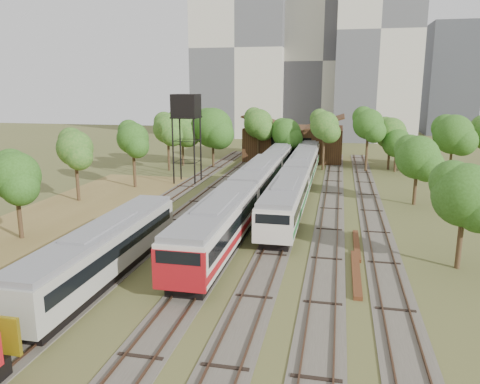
# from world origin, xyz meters

# --- Properties ---
(ground) EXTENTS (240.00, 240.00, 0.00)m
(ground) POSITION_xyz_m (0.00, 0.00, 0.00)
(ground) COLOR #475123
(ground) RESTS_ON ground
(dry_grass_patch) EXTENTS (14.00, 60.00, 0.04)m
(dry_grass_patch) POSITION_xyz_m (-18.00, 8.00, 0.02)
(dry_grass_patch) COLOR brown
(dry_grass_patch) RESTS_ON ground
(tracks) EXTENTS (24.60, 80.00, 0.19)m
(tracks) POSITION_xyz_m (-0.67, 25.00, 0.04)
(tracks) COLOR #4C473D
(tracks) RESTS_ON ground
(railcar_red_set) EXTENTS (3.17, 34.58, 3.92)m
(railcar_red_set) POSITION_xyz_m (-2.00, 18.55, 2.07)
(railcar_red_set) COLOR black
(railcar_red_set) RESTS_ON ground
(railcar_green_set) EXTENTS (3.05, 52.08, 3.77)m
(railcar_green_set) POSITION_xyz_m (2.00, 36.49, 1.99)
(railcar_green_set) COLOR black
(railcar_green_set) RESTS_ON ground
(railcar_rear) EXTENTS (2.91, 16.08, 3.60)m
(railcar_rear) POSITION_xyz_m (-2.00, 45.80, 1.90)
(railcar_rear) COLOR black
(railcar_rear) RESTS_ON ground
(old_grey_coach) EXTENTS (2.85, 18.00, 3.52)m
(old_grey_coach) POSITION_xyz_m (-8.00, 4.00, 1.92)
(old_grey_coach) COLOR black
(old_grey_coach) RESTS_ON ground
(water_tower) EXTENTS (3.26, 3.26, 11.29)m
(water_tower) POSITION_xyz_m (-12.60, 35.08, 9.52)
(water_tower) COLOR black
(water_tower) RESTS_ON ground
(rail_pile_near) EXTENTS (0.53, 7.98, 0.27)m
(rail_pile_near) POSITION_xyz_m (8.00, 7.99, 0.13)
(rail_pile_near) COLOR #5B311A
(rail_pile_near) RESTS_ON ground
(rail_pile_far) EXTENTS (0.45, 7.18, 0.23)m
(rail_pile_far) POSITION_xyz_m (8.20, 13.79, 0.12)
(rail_pile_far) COLOR #5B311A
(rail_pile_far) RESTS_ON ground
(maintenance_shed) EXTENTS (16.45, 11.55, 7.58)m
(maintenance_shed) POSITION_xyz_m (-1.00, 57.98, 2.91)
(maintenance_shed) COLOR #392315
(maintenance_shed) RESTS_ON ground
(tree_band_left) EXTENTS (7.08, 54.95, 8.89)m
(tree_band_left) POSITION_xyz_m (-19.46, 13.43, 5.87)
(tree_band_left) COLOR #382616
(tree_band_left) RESTS_ON ground
(tree_band_far) EXTENTS (50.22, 10.27, 9.12)m
(tree_band_far) POSITION_xyz_m (2.87, 48.86, 5.94)
(tree_band_far) COLOR #382616
(tree_band_far) RESTS_ON ground
(tree_band_right) EXTENTS (4.69, 42.35, 7.30)m
(tree_band_right) POSITION_xyz_m (14.67, 28.71, 4.82)
(tree_band_right) COLOR #382616
(tree_band_right) RESTS_ON ground
(tower_left) EXTENTS (22.00, 16.00, 42.00)m
(tower_left) POSITION_xyz_m (-18.00, 95.00, 21.00)
(tower_left) COLOR beige
(tower_left) RESTS_ON ground
(tower_centre) EXTENTS (20.00, 18.00, 36.00)m
(tower_centre) POSITION_xyz_m (2.00, 100.00, 18.00)
(tower_centre) COLOR beige
(tower_centre) RESTS_ON ground
(tower_right) EXTENTS (18.00, 16.00, 48.00)m
(tower_right) POSITION_xyz_m (14.00, 92.00, 24.00)
(tower_right) COLOR beige
(tower_right) RESTS_ON ground
(tower_far_right) EXTENTS (12.00, 12.00, 28.00)m
(tower_far_right) POSITION_xyz_m (34.00, 110.00, 14.00)
(tower_far_right) COLOR #3C3E43
(tower_far_right) RESTS_ON ground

